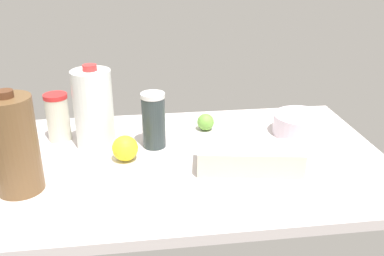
% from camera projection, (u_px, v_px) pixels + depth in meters
% --- Properties ---
extents(countertop, '(1.20, 0.76, 0.03)m').
position_uv_depth(countertop, '(192.00, 162.00, 1.32)').
color(countertop, silver).
rests_on(countertop, ground).
extents(tumbler_cup, '(0.08, 0.08, 0.16)m').
position_uv_depth(tumbler_cup, '(58.00, 117.00, 1.41)').
color(tumbler_cup, beige).
rests_on(tumbler_cup, countertop).
extents(shaker_bottle, '(0.08, 0.08, 0.18)m').
position_uv_depth(shaker_bottle, '(154.00, 120.00, 1.36)').
color(shaker_bottle, '#2C3737').
rests_on(shaker_bottle, countertop).
extents(mixing_bowl, '(0.19, 0.19, 0.07)m').
position_uv_depth(mixing_bowl, '(301.00, 124.00, 1.47)').
color(mixing_bowl, silver).
rests_on(mixing_bowl, countertop).
extents(milk_jug, '(0.12, 0.12, 0.27)m').
position_uv_depth(milk_jug, '(94.00, 109.00, 1.34)').
color(milk_jug, white).
rests_on(milk_jug, countertop).
extents(chocolate_milk_jug, '(0.12, 0.12, 0.28)m').
position_uv_depth(chocolate_milk_jug, '(14.00, 145.00, 1.10)').
color(chocolate_milk_jug, brown).
rests_on(chocolate_milk_jug, countertop).
extents(egg_carton, '(0.32, 0.17, 0.07)m').
position_uv_depth(egg_carton, '(249.00, 158.00, 1.24)').
color(egg_carton, beige).
rests_on(egg_carton, countertop).
extents(lemon_near_front, '(0.08, 0.08, 0.08)m').
position_uv_depth(lemon_near_front, '(125.00, 148.00, 1.29)').
color(lemon_near_front, yellow).
rests_on(lemon_near_front, countertop).
extents(lime_beside_bowl, '(0.06, 0.06, 0.06)m').
position_uv_depth(lime_beside_bowl, '(206.00, 122.00, 1.50)').
color(lime_beside_bowl, '#6EAF40').
rests_on(lime_beside_bowl, countertop).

